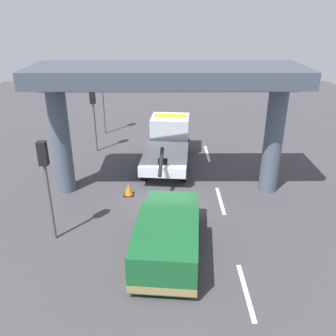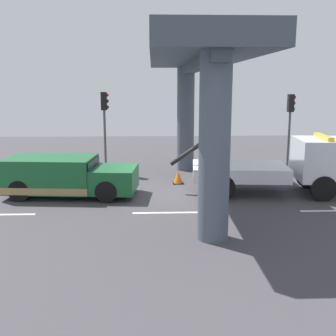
{
  "view_description": "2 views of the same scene",
  "coord_description": "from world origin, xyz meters",
  "px_view_note": "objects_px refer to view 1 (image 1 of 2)",
  "views": [
    {
      "loc": [
        -14.97,
        0.06,
        8.48
      ],
      "look_at": [
        0.39,
        -0.03,
        1.54
      ],
      "focal_mm": 38.36,
      "sensor_mm": 36.0,
      "label": 1
    },
    {
      "loc": [
        -0.57,
        -16.46,
        4.41
      ],
      "look_at": [
        0.09,
        0.95,
        0.92
      ],
      "focal_mm": 43.94,
      "sensor_mm": 36.0,
      "label": 2
    }
  ],
  "objects_px": {
    "traffic_light_far": "(93,106)",
    "traffic_cone_orange": "(129,190)",
    "traffic_light_mid": "(102,88)",
    "towed_van_green": "(168,238)",
    "traffic_light_near": "(45,170)",
    "tow_truck_white": "(168,141)"
  },
  "relations": [
    {
      "from": "tow_truck_white",
      "to": "traffic_cone_orange",
      "type": "height_order",
      "value": "tow_truck_white"
    },
    {
      "from": "traffic_cone_orange",
      "to": "traffic_light_mid",
      "type": "bearing_deg",
      "value": 15.39
    },
    {
      "from": "tow_truck_white",
      "to": "traffic_light_near",
      "type": "height_order",
      "value": "traffic_light_near"
    },
    {
      "from": "traffic_light_mid",
      "to": "towed_van_green",
      "type": "bearing_deg",
      "value": -162.39
    },
    {
      "from": "traffic_light_near",
      "to": "traffic_light_far",
      "type": "distance_m",
      "value": 9.5
    },
    {
      "from": "traffic_light_mid",
      "to": "traffic_cone_orange",
      "type": "distance_m",
      "value": 10.24
    },
    {
      "from": "tow_truck_white",
      "to": "traffic_cone_orange",
      "type": "xyz_separation_m",
      "value": [
        -4.35,
        1.97,
        -0.92
      ]
    },
    {
      "from": "traffic_light_far",
      "to": "traffic_light_mid",
      "type": "height_order",
      "value": "traffic_light_mid"
    },
    {
      "from": "traffic_light_near",
      "to": "traffic_cone_orange",
      "type": "relative_size",
      "value": 7.0
    },
    {
      "from": "traffic_light_far",
      "to": "traffic_light_mid",
      "type": "xyz_separation_m",
      "value": [
        3.5,
        0.0,
        0.41
      ]
    },
    {
      "from": "towed_van_green",
      "to": "traffic_cone_orange",
      "type": "relative_size",
      "value": 9.16
    },
    {
      "from": "tow_truck_white",
      "to": "traffic_light_mid",
      "type": "xyz_separation_m",
      "value": [
        5.08,
        4.57,
        2.12
      ]
    },
    {
      "from": "tow_truck_white",
      "to": "traffic_light_mid",
      "type": "relative_size",
      "value": 1.6
    },
    {
      "from": "tow_truck_white",
      "to": "towed_van_green",
      "type": "distance_m",
      "value": 9.08
    },
    {
      "from": "towed_van_green",
      "to": "traffic_cone_orange",
      "type": "height_order",
      "value": "towed_van_green"
    },
    {
      "from": "traffic_light_near",
      "to": "traffic_cone_orange",
      "type": "distance_m",
      "value": 5.19
    },
    {
      "from": "towed_van_green",
      "to": "traffic_light_far",
      "type": "relative_size",
      "value": 1.35
    },
    {
      "from": "tow_truck_white",
      "to": "towed_van_green",
      "type": "relative_size",
      "value": 1.37
    },
    {
      "from": "towed_van_green",
      "to": "traffic_light_near",
      "type": "relative_size",
      "value": 1.31
    },
    {
      "from": "traffic_light_mid",
      "to": "traffic_light_far",
      "type": "bearing_deg",
      "value": -180.0
    },
    {
      "from": "traffic_light_far",
      "to": "traffic_cone_orange",
      "type": "height_order",
      "value": "traffic_light_far"
    },
    {
      "from": "tow_truck_white",
      "to": "traffic_light_mid",
      "type": "distance_m",
      "value": 7.15
    }
  ]
}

